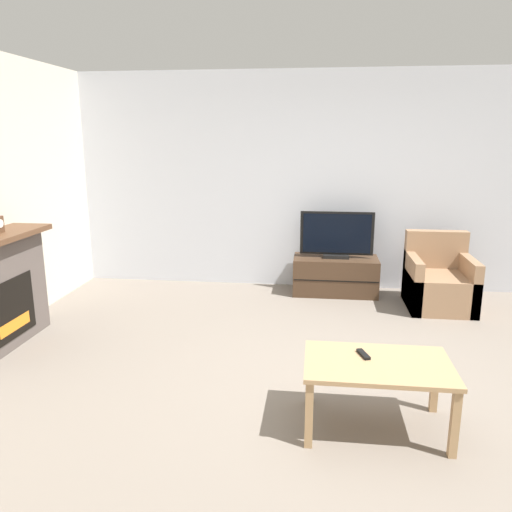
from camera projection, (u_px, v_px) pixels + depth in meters
The scene contains 7 objects.
ground_plane at pixel (357, 390), 3.85m from camera, with size 24.00×24.00×0.00m, color slate.
wall_back at pixel (346, 182), 6.21m from camera, with size 12.00×0.06×2.70m.
tv_stand at pixel (335, 275), 6.18m from camera, with size 1.03×0.50×0.46m.
tv at pixel (337, 236), 6.06m from camera, with size 0.89×0.18×0.57m.
armchair at pixel (439, 283), 5.67m from camera, with size 0.70×0.76×0.84m.
coffee_table at pixel (377, 371), 3.26m from camera, with size 0.95×0.61×0.48m.
remote at pixel (363, 354), 3.34m from camera, with size 0.09×0.15×0.02m.
Camera 1 is at (-0.35, -3.57, 1.91)m, focal length 35.00 mm.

